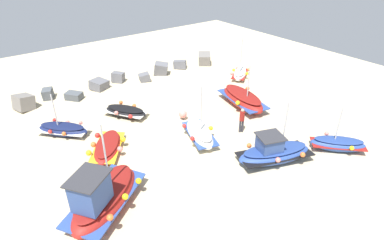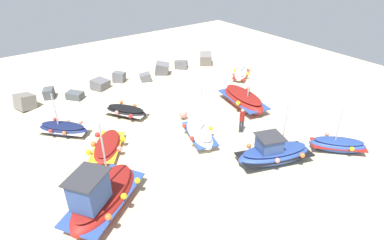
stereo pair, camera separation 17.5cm
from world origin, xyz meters
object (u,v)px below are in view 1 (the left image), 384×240
Objects in this scene: fishing_boat_6 at (240,74)px; mooring_buoy_0 at (183,114)px; fishing_boat_5 at (63,129)px; fishing_boat_1 at (338,144)px; person_walking at (242,119)px; fishing_boat_0 at (243,99)px; fishing_boat_2 at (200,133)px; fishing_boat_4 at (126,112)px; fishing_boat_8 at (108,147)px; fishing_boat_7 at (274,152)px; fishing_boat_3 at (103,197)px.

fishing_boat_6 is 5.16× the size of mooring_buoy_0.
fishing_boat_5 is 7.87m from mooring_buoy_0.
fishing_boat_1 reaches higher than person_walking.
fishing_boat_0 is 2.80× the size of person_walking.
fishing_boat_2 is 2.91m from person_walking.
fishing_boat_5 is at bearing 55.65° from fishing_boat_4.
fishing_boat_0 reaches higher than fishing_boat_8.
fishing_boat_6 is (15.90, 0.23, -0.03)m from fishing_boat_5.
fishing_boat_6 reaches higher than person_walking.
fishing_boat_0 is 1.56× the size of fishing_boat_1.
fishing_boat_6 reaches higher than fishing_boat_8.
mooring_buoy_0 is (7.28, -2.99, 0.03)m from fishing_boat_5.
person_walking is (7.84, -3.13, 0.63)m from fishing_boat_8.
fishing_boat_7 is at bearing -1.81° from fishing_boat_5.
fishing_boat_0 is at bearing -11.81° from mooring_buoy_0.
fishing_boat_4 is 4.37m from fishing_boat_8.
mooring_buoy_0 is (7.90, 4.86, -0.42)m from fishing_boat_3.
person_walking is at bearing 151.89° from fishing_boat_3.
fishing_boat_1 is 0.96× the size of fishing_boat_5.
fishing_boat_3 reaches higher than fishing_boat_7.
fishing_boat_5 reaches higher than fishing_boat_8.
fishing_boat_0 is 10.56m from fishing_boat_8.
fishing_boat_1 is at bearing -142.94° from fishing_boat_6.
fishing_boat_3 is 9.44m from fishing_boat_7.
fishing_boat_4 is 0.92× the size of fishing_boat_6.
fishing_boat_0 is 1.29× the size of fishing_boat_2.
fishing_boat_2 is 5.99m from fishing_boat_4.
fishing_boat_5 is 4.55× the size of mooring_buoy_0.
fishing_boat_3 is (-12.65, -3.86, 0.27)m from fishing_boat_0.
fishing_boat_7 is 7.08m from mooring_buoy_0.
fishing_boat_4 is at bearing -158.04° from fishing_boat_3.
fishing_boat_8 is at bearing 84.78° from fishing_boat_2.
fishing_boat_6 reaches higher than fishing_boat_4.
fishing_boat_2 is at bearing 6.73° from fishing_boat_5.
fishing_boat_0 is 1.43× the size of fishing_boat_4.
fishing_boat_6 reaches higher than fishing_boat_5.
fishing_boat_2 is 1.02× the size of fishing_boat_6.
fishing_boat_3 is 4.88m from fishing_boat_8.
fishing_boat_5 is at bearing -29.63° from fishing_boat_7.
fishing_boat_4 is at bearing 45.31° from fishing_boat_5.
person_walking reaches higher than fishing_boat_4.
fishing_boat_3 is at bearing -169.00° from fishing_boat_8.
fishing_boat_6 is at bearing -38.84° from fishing_boat_8.
fishing_boat_6 is at bearing -120.32° from fishing_boat_4.
fishing_boat_6 is 12.54m from fishing_boat_7.
fishing_boat_0 is 1.03× the size of fishing_boat_7.
fishing_boat_7 reaches higher than person_walking.
fishing_boat_1 is at bearing 177.75° from fishing_boat_7.
fishing_boat_1 is 0.84× the size of fishing_boat_6.
fishing_boat_4 is 11.57m from fishing_boat_6.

